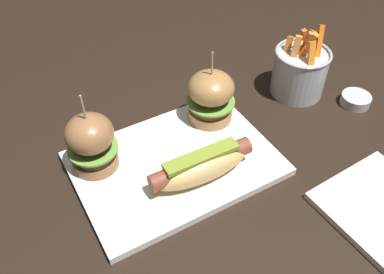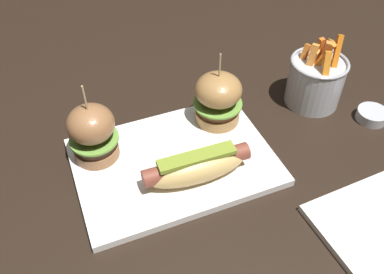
{
  "view_description": "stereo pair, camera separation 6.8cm",
  "coord_description": "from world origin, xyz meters",
  "px_view_note": "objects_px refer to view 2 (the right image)",
  "views": [
    {
      "loc": [
        -0.21,
        -0.42,
        0.53
      ],
      "look_at": [
        0.03,
        0.0,
        0.05
      ],
      "focal_mm": 38.49,
      "sensor_mm": 36.0,
      "label": 1
    },
    {
      "loc": [
        -0.15,
        -0.45,
        0.53
      ],
      "look_at": [
        0.03,
        0.0,
        0.05
      ],
      "focal_mm": 38.49,
      "sensor_mm": 36.0,
      "label": 2
    }
  ],
  "objects_px": {
    "sauce_ramekin": "(372,115)",
    "side_plate": "(381,231)",
    "slider_left": "(93,133)",
    "platter_main": "(174,162)",
    "hot_dog": "(197,166)",
    "slider_right": "(218,98)",
    "fries_bucket": "(315,80)"
  },
  "relations": [
    {
      "from": "platter_main",
      "to": "slider_left",
      "type": "relative_size",
      "value": 2.26
    },
    {
      "from": "fries_bucket",
      "to": "side_plate",
      "type": "xyz_separation_m",
      "value": [
        -0.08,
        -0.3,
        -0.05
      ]
    },
    {
      "from": "slider_left",
      "to": "sauce_ramekin",
      "type": "distance_m",
      "value": 0.52
    },
    {
      "from": "fries_bucket",
      "to": "sauce_ramekin",
      "type": "bearing_deg",
      "value": -50.14
    },
    {
      "from": "side_plate",
      "to": "sauce_ramekin",
      "type": "bearing_deg",
      "value": 53.45
    },
    {
      "from": "slider_right",
      "to": "sauce_ramekin",
      "type": "distance_m",
      "value": 0.3
    },
    {
      "from": "hot_dog",
      "to": "slider_right",
      "type": "bearing_deg",
      "value": 52.48
    },
    {
      "from": "slider_left",
      "to": "side_plate",
      "type": "xyz_separation_m",
      "value": [
        0.35,
        -0.3,
        -0.06
      ]
    },
    {
      "from": "platter_main",
      "to": "hot_dog",
      "type": "relative_size",
      "value": 1.87
    },
    {
      "from": "hot_dog",
      "to": "sauce_ramekin",
      "type": "bearing_deg",
      "value": 2.91
    },
    {
      "from": "sauce_ramekin",
      "to": "side_plate",
      "type": "bearing_deg",
      "value": -126.55
    },
    {
      "from": "slider_right",
      "to": "fries_bucket",
      "type": "height_order",
      "value": "slider_right"
    },
    {
      "from": "platter_main",
      "to": "slider_right",
      "type": "height_order",
      "value": "slider_right"
    },
    {
      "from": "fries_bucket",
      "to": "slider_right",
      "type": "bearing_deg",
      "value": 178.16
    },
    {
      "from": "platter_main",
      "to": "side_plate",
      "type": "bearing_deg",
      "value": -46.13
    },
    {
      "from": "hot_dog",
      "to": "slider_right",
      "type": "distance_m",
      "value": 0.15
    },
    {
      "from": "side_plate",
      "to": "platter_main",
      "type": "bearing_deg",
      "value": 133.87
    },
    {
      "from": "slider_right",
      "to": "hot_dog",
      "type": "bearing_deg",
      "value": -127.52
    },
    {
      "from": "hot_dog",
      "to": "side_plate",
      "type": "bearing_deg",
      "value": -42.07
    },
    {
      "from": "sauce_ramekin",
      "to": "side_plate",
      "type": "relative_size",
      "value": 0.34
    },
    {
      "from": "slider_left",
      "to": "fries_bucket",
      "type": "xyz_separation_m",
      "value": [
        0.44,
        0.0,
        -0.01
      ]
    },
    {
      "from": "slider_right",
      "to": "fries_bucket",
      "type": "bearing_deg",
      "value": -1.84
    },
    {
      "from": "fries_bucket",
      "to": "side_plate",
      "type": "height_order",
      "value": "fries_bucket"
    },
    {
      "from": "platter_main",
      "to": "slider_left",
      "type": "height_order",
      "value": "slider_left"
    },
    {
      "from": "fries_bucket",
      "to": "sauce_ramekin",
      "type": "height_order",
      "value": "fries_bucket"
    },
    {
      "from": "platter_main",
      "to": "slider_right",
      "type": "bearing_deg",
      "value": 30.8
    },
    {
      "from": "platter_main",
      "to": "side_plate",
      "type": "relative_size",
      "value": 1.94
    },
    {
      "from": "hot_dog",
      "to": "fries_bucket",
      "type": "distance_m",
      "value": 0.32
    },
    {
      "from": "slider_right",
      "to": "side_plate",
      "type": "height_order",
      "value": "slider_right"
    },
    {
      "from": "slider_left",
      "to": "platter_main",
      "type": "bearing_deg",
      "value": -26.55
    },
    {
      "from": "platter_main",
      "to": "hot_dog",
      "type": "distance_m",
      "value": 0.06
    },
    {
      "from": "hot_dog",
      "to": "slider_right",
      "type": "xyz_separation_m",
      "value": [
        0.09,
        0.12,
        0.02
      ]
    }
  ]
}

